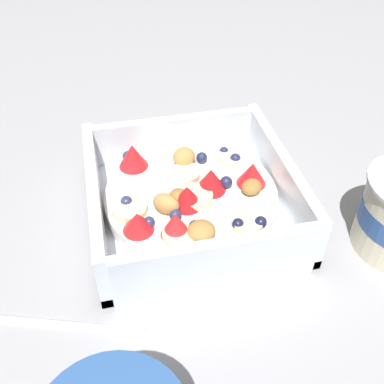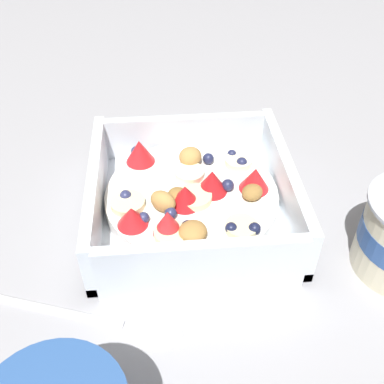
# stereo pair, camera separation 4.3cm
# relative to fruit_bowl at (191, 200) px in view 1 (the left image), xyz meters

# --- Properties ---
(ground_plane) EXTENTS (2.40, 2.40, 0.00)m
(ground_plane) POSITION_rel_fruit_bowl_xyz_m (-0.00, 0.01, -0.02)
(ground_plane) COLOR #9E9EA3
(fruit_bowl) EXTENTS (0.19, 0.19, 0.06)m
(fruit_bowl) POSITION_rel_fruit_bowl_xyz_m (0.00, 0.00, 0.00)
(fruit_bowl) COLOR white
(fruit_bowl) RESTS_ON ground
(spoon) EXTENTS (0.07, 0.17, 0.01)m
(spoon) POSITION_rel_fruit_bowl_xyz_m (0.12, -0.07, -0.02)
(spoon) COLOR silver
(spoon) RESTS_ON ground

